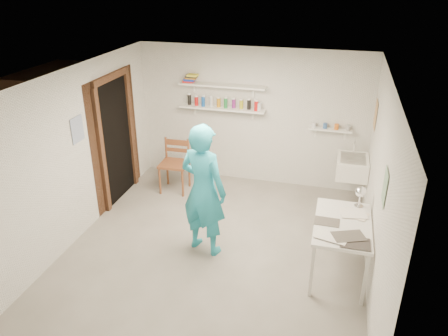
% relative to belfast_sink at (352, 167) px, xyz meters
% --- Properties ---
extents(floor, '(4.00, 4.50, 0.02)m').
position_rel_belfast_sink_xyz_m(floor, '(-1.75, -1.70, -0.71)').
color(floor, slate).
rests_on(floor, ground).
extents(ceiling, '(4.00, 4.50, 0.02)m').
position_rel_belfast_sink_xyz_m(ceiling, '(-1.75, -1.70, 1.71)').
color(ceiling, silver).
rests_on(ceiling, wall_back).
extents(wall_back, '(4.00, 0.02, 2.40)m').
position_rel_belfast_sink_xyz_m(wall_back, '(-1.75, 0.56, 0.50)').
color(wall_back, silver).
rests_on(wall_back, ground).
extents(wall_front, '(4.00, 0.02, 2.40)m').
position_rel_belfast_sink_xyz_m(wall_front, '(-1.75, -3.96, 0.50)').
color(wall_front, silver).
rests_on(wall_front, ground).
extents(wall_left, '(0.02, 4.50, 2.40)m').
position_rel_belfast_sink_xyz_m(wall_left, '(-3.76, -1.70, 0.50)').
color(wall_left, silver).
rests_on(wall_left, ground).
extents(wall_right, '(0.02, 4.50, 2.40)m').
position_rel_belfast_sink_xyz_m(wall_right, '(0.26, -1.70, 0.50)').
color(wall_right, silver).
rests_on(wall_right, ground).
extents(doorway_recess, '(0.02, 0.90, 2.00)m').
position_rel_belfast_sink_xyz_m(doorway_recess, '(-3.74, -0.65, 0.30)').
color(doorway_recess, black).
rests_on(doorway_recess, wall_left).
extents(corridor_box, '(1.40, 1.50, 2.10)m').
position_rel_belfast_sink_xyz_m(corridor_box, '(-4.45, -0.65, 0.35)').
color(corridor_box, brown).
rests_on(corridor_box, ground).
extents(door_lintel, '(0.06, 1.05, 0.10)m').
position_rel_belfast_sink_xyz_m(door_lintel, '(-3.72, -0.65, 1.35)').
color(door_lintel, brown).
rests_on(door_lintel, wall_left).
extents(door_jamb_near, '(0.06, 0.10, 2.00)m').
position_rel_belfast_sink_xyz_m(door_jamb_near, '(-3.72, -1.15, 0.30)').
color(door_jamb_near, brown).
rests_on(door_jamb_near, ground).
extents(door_jamb_far, '(0.06, 0.10, 2.00)m').
position_rel_belfast_sink_xyz_m(door_jamb_far, '(-3.72, -0.15, 0.30)').
color(door_jamb_far, brown).
rests_on(door_jamb_far, ground).
extents(shelf_lower, '(1.50, 0.22, 0.03)m').
position_rel_belfast_sink_xyz_m(shelf_lower, '(-2.25, 0.43, 0.65)').
color(shelf_lower, white).
rests_on(shelf_lower, wall_back).
extents(shelf_upper, '(1.50, 0.22, 0.03)m').
position_rel_belfast_sink_xyz_m(shelf_upper, '(-2.25, 0.43, 1.05)').
color(shelf_upper, white).
rests_on(shelf_upper, wall_back).
extents(ledge_shelf, '(0.70, 0.14, 0.03)m').
position_rel_belfast_sink_xyz_m(ledge_shelf, '(-0.40, 0.47, 0.42)').
color(ledge_shelf, white).
rests_on(ledge_shelf, wall_back).
extents(poster_left, '(0.01, 0.28, 0.36)m').
position_rel_belfast_sink_xyz_m(poster_left, '(-3.74, -1.65, 0.85)').
color(poster_left, '#334C7F').
rests_on(poster_left, wall_left).
extents(poster_right_a, '(0.01, 0.34, 0.42)m').
position_rel_belfast_sink_xyz_m(poster_right_a, '(0.24, 0.10, 0.85)').
color(poster_right_a, '#995933').
rests_on(poster_right_a, wall_right).
extents(poster_right_b, '(0.01, 0.30, 0.38)m').
position_rel_belfast_sink_xyz_m(poster_right_b, '(0.24, -2.25, 0.80)').
color(poster_right_b, '#3F724C').
rests_on(poster_right_b, wall_right).
extents(belfast_sink, '(0.48, 0.60, 0.30)m').
position_rel_belfast_sink_xyz_m(belfast_sink, '(0.00, 0.00, 0.00)').
color(belfast_sink, white).
rests_on(belfast_sink, wall_right).
extents(man, '(0.77, 0.62, 1.83)m').
position_rel_belfast_sink_xyz_m(man, '(-1.90, -1.76, 0.22)').
color(man, teal).
rests_on(man, ground).
extents(wall_clock, '(0.33, 0.13, 0.33)m').
position_rel_belfast_sink_xyz_m(wall_clock, '(-1.97, -1.55, 0.52)').
color(wall_clock, beige).
rests_on(wall_clock, man).
extents(wooden_chair, '(0.48, 0.46, 1.00)m').
position_rel_belfast_sink_xyz_m(wooden_chair, '(-2.93, -0.22, -0.20)').
color(wooden_chair, brown).
rests_on(wooden_chair, ground).
extents(work_table, '(0.67, 1.12, 0.75)m').
position_rel_belfast_sink_xyz_m(work_table, '(-0.11, -1.83, -0.33)').
color(work_table, silver).
rests_on(work_table, ground).
extents(desk_lamp, '(0.14, 0.14, 0.14)m').
position_rel_belfast_sink_xyz_m(desk_lamp, '(0.08, -1.38, 0.27)').
color(desk_lamp, white).
rests_on(desk_lamp, work_table).
extents(spray_cans, '(1.32, 0.06, 0.17)m').
position_rel_belfast_sink_xyz_m(spray_cans, '(-2.25, 0.43, 0.75)').
color(spray_cans, black).
rests_on(spray_cans, shelf_lower).
extents(book_stack, '(0.26, 0.14, 0.14)m').
position_rel_belfast_sink_xyz_m(book_stack, '(-2.81, 0.43, 1.14)').
color(book_stack, red).
rests_on(book_stack, shelf_upper).
extents(ledge_pots, '(0.48, 0.07, 0.09)m').
position_rel_belfast_sink_xyz_m(ledge_pots, '(-0.40, 0.47, 0.48)').
color(ledge_pots, silver).
rests_on(ledge_pots, ledge_shelf).
extents(papers, '(0.30, 0.22, 0.03)m').
position_rel_belfast_sink_xyz_m(papers, '(-0.11, -1.83, 0.06)').
color(papers, silver).
rests_on(papers, work_table).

